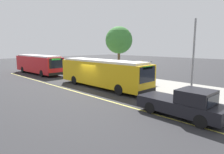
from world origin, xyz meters
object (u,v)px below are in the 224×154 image
at_px(pickup_truck, 184,104).
at_px(route_sign_post, 142,70).
at_px(transit_bus_main, 102,72).
at_px(transit_bus_second, 38,64).
at_px(pedestrian_commuter, 145,78).
at_px(waiting_bench, 136,78).

distance_m(pickup_truck, route_sign_post, 8.38).
xyz_separation_m(transit_bus_main, pickup_truck, (10.28, -2.41, -0.76)).
relative_size(transit_bus_second, pickup_truck, 2.04).
height_order(transit_bus_main, transit_bus_second, same).
bearing_deg(pickup_truck, transit_bus_main, 166.81).
distance_m(transit_bus_main, pedestrian_commuter, 4.46).
relative_size(transit_bus_second, waiting_bench, 6.93).
distance_m(pickup_truck, pedestrian_commuter, 8.50).
distance_m(transit_bus_main, transit_bus_second, 15.01).
height_order(transit_bus_main, pickup_truck, transit_bus_main).
bearing_deg(waiting_bench, transit_bus_main, -100.35).
relative_size(transit_bus_second, pedestrian_commuter, 6.56).
bearing_deg(pickup_truck, transit_bus_second, 175.04).
relative_size(transit_bus_main, route_sign_post, 4.18).
height_order(pickup_truck, waiting_bench, pickup_truck).
bearing_deg(waiting_bench, pedestrian_commuter, -35.76).
height_order(transit_bus_second, waiting_bench, transit_bus_second).
bearing_deg(route_sign_post, pedestrian_commuter, 85.87).
bearing_deg(transit_bus_main, route_sign_post, 34.12).
bearing_deg(pedestrian_commuter, waiting_bench, 144.24).
height_order(transit_bus_second, pedestrian_commuter, transit_bus_second).
xyz_separation_m(pickup_truck, pedestrian_commuter, (-6.78, 5.12, 0.26)).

